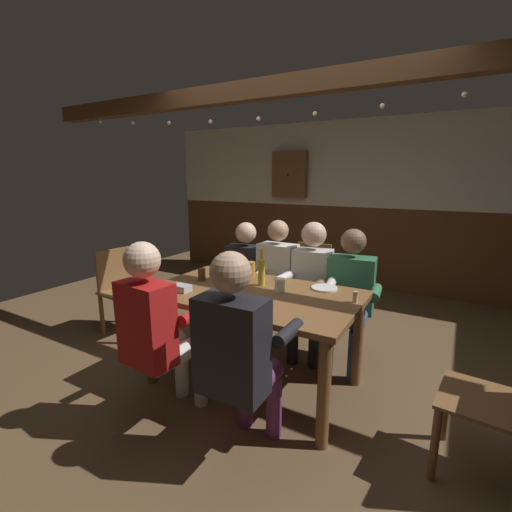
{
  "coord_description": "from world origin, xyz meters",
  "views": [
    {
      "loc": [
        1.32,
        -2.29,
        1.63
      ],
      "look_at": [
        0.0,
        0.0,
        1.04
      ],
      "focal_mm": 25.23,
      "sensor_mm": 36.0,
      "label": 1
    }
  ],
  "objects": [
    {
      "name": "back_wall_upper",
      "position": [
        0.0,
        3.06,
        1.8
      ],
      "size": [
        6.42,
        0.12,
        1.23
      ],
      "primitive_type": "cube",
      "color": "silver"
    },
    {
      "name": "pint_glass_4",
      "position": [
        0.18,
        0.06,
        0.82
      ],
      "size": [
        0.08,
        0.08,
        0.1
      ],
      "primitive_type": "cylinder",
      "color": "white",
      "rests_on": "dining_table"
    },
    {
      "name": "wall_dart_cabinet",
      "position": [
        -1.08,
        2.93,
        1.65
      ],
      "size": [
        0.56,
        0.15,
        0.7
      ],
      "color": "brown"
    },
    {
      "name": "person_2",
      "position": [
        0.19,
        0.67,
        0.68
      ],
      "size": [
        0.53,
        0.57,
        1.23
      ],
      "rotation": [
        0.0,
        0.0,
        3.32
      ],
      "color": "silver",
      "rests_on": "ground_plane"
    },
    {
      "name": "pint_glass_0",
      "position": [
        -0.52,
        0.0,
        0.82
      ],
      "size": [
        0.06,
        0.06,
        0.1
      ],
      "primitive_type": "cylinder",
      "color": "#4C2D19",
      "rests_on": "dining_table"
    },
    {
      "name": "pint_glass_2",
      "position": [
        -0.2,
        0.16,
        0.82
      ],
      "size": [
        0.07,
        0.07,
        0.11
      ],
      "primitive_type": "cylinder",
      "color": "#4C2D19",
      "rests_on": "dining_table"
    },
    {
      "name": "chair_empty_near_left",
      "position": [
        1.61,
        -0.21,
        0.48
      ],
      "size": [
        0.48,
        0.48,
        0.88
      ],
      "rotation": [
        0.0,
        0.0,
        1.47
      ],
      "color": "brown",
      "rests_on": "ground_plane"
    },
    {
      "name": "ceiling_beam",
      "position": [
        0.0,
        0.53,
        2.33
      ],
      "size": [
        5.77,
        0.14,
        0.16
      ],
      "primitive_type": "cube",
      "color": "brown"
    },
    {
      "name": "person_1",
      "position": [
        -0.18,
        0.65,
        0.67
      ],
      "size": [
        0.52,
        0.55,
        1.22
      ],
      "rotation": [
        0.0,
        0.0,
        3.09
      ],
      "color": "silver",
      "rests_on": "ground_plane"
    },
    {
      "name": "bottle_1",
      "position": [
        -0.04,
        -0.2,
        0.85
      ],
      "size": [
        0.05,
        0.05,
        0.22
      ],
      "color": "#593314",
      "rests_on": "dining_table"
    },
    {
      "name": "chair_empty_far_end",
      "position": [
        -0.1,
        1.41,
        0.48
      ],
      "size": [
        0.47,
        0.47,
        0.88
      ],
      "rotation": [
        0.0,
        0.0,
        -3.07
      ],
      "color": "brown",
      "rests_on": "ground_plane"
    },
    {
      "name": "person_5",
      "position": [
        0.32,
        -0.75,
        0.7
      ],
      "size": [
        0.53,
        0.51,
        1.26
      ],
      "rotation": [
        0.0,
        0.0,
        0.02
      ],
      "color": "black",
      "rests_on": "ground_plane"
    },
    {
      "name": "pint_glass_6",
      "position": [
        0.24,
        -0.44,
        0.83
      ],
      "size": [
        0.08,
        0.08,
        0.12
      ],
      "primitive_type": "cylinder",
      "color": "#4C2D19",
      "rests_on": "dining_table"
    },
    {
      "name": "pint_glass_1",
      "position": [
        -0.23,
        0.32,
        0.83
      ],
      "size": [
        0.08,
        0.08,
        0.13
      ],
      "primitive_type": "cylinder",
      "color": "gold",
      "rests_on": "dining_table"
    },
    {
      "name": "dining_table",
      "position": [
        0.0,
        -0.04,
        0.66
      ],
      "size": [
        1.59,
        0.95,
        0.77
      ],
      "color": "brown",
      "rests_on": "ground_plane"
    },
    {
      "name": "condiment_caddy",
      "position": [
        -0.48,
        -0.3,
        0.79
      ],
      "size": [
        0.14,
        0.1,
        0.05
      ],
      "primitive_type": "cube",
      "color": "#B2B7BC",
      "rests_on": "dining_table"
    },
    {
      "name": "person_4",
      "position": [
        -0.31,
        -0.74,
        0.69
      ],
      "size": [
        0.51,
        0.53,
        1.25
      ],
      "rotation": [
        0.0,
        0.0,
        -0.09
      ],
      "color": "#AD1919",
      "rests_on": "ground_plane"
    },
    {
      "name": "bottle_0",
      "position": [
        -0.02,
        0.13,
        0.89
      ],
      "size": [
        0.06,
        0.06,
        0.3
      ],
      "color": "gold",
      "rests_on": "dining_table"
    },
    {
      "name": "string_lights",
      "position": [
        0.0,
        0.48,
        2.14
      ],
      "size": [
        4.53,
        0.04,
        0.15
      ],
      "color": "#F9EAB2"
    },
    {
      "name": "plate_0",
      "position": [
        0.45,
        0.29,
        0.78
      ],
      "size": [
        0.2,
        0.2,
        0.01
      ],
      "primitive_type": "cylinder",
      "color": "white",
      "rests_on": "dining_table"
    },
    {
      "name": "ground_plane",
      "position": [
        0.0,
        0.0,
        0.0
      ],
      "size": [
        7.7,
        7.7,
        0.0
      ],
      "primitive_type": "plane",
      "color": "brown"
    },
    {
      "name": "person_0",
      "position": [
        -0.52,
        0.66,
        0.65
      ],
      "size": [
        0.57,
        0.56,
        1.18
      ],
      "rotation": [
        0.0,
        0.0,
        3.33
      ],
      "color": "black",
      "rests_on": "ground_plane"
    },
    {
      "name": "chair_empty_near_right",
      "position": [
        -1.7,
        0.14,
        0.48
      ],
      "size": [
        0.48,
        0.48,
        0.88
      ],
      "rotation": [
        0.0,
        0.0,
        -1.67
      ],
      "color": "brown",
      "rests_on": "ground_plane"
    },
    {
      "name": "table_candle",
      "position": [
        0.74,
        0.1,
        0.81
      ],
      "size": [
        0.04,
        0.04,
        0.08
      ],
      "primitive_type": "cylinder",
      "color": "#F9E08C",
      "rests_on": "dining_table"
    },
    {
      "name": "pint_glass_5",
      "position": [
        -0.21,
        -0.1,
        0.83
      ],
      "size": [
        0.06,
        0.06,
        0.11
      ],
      "primitive_type": "cylinder",
      "color": "#E5C64C",
      "rests_on": "dining_table"
    },
    {
      "name": "back_wall_wainscot",
      "position": [
        0.0,
        3.06,
        0.59
      ],
      "size": [
        6.42,
        0.12,
        1.18
      ],
      "primitive_type": "cube",
      "color": "brown",
      "rests_on": "ground_plane"
    },
    {
      "name": "pint_glass_3",
      "position": [
        -0.4,
        0.14,
        0.84
      ],
      "size": [
        0.08,
        0.08,
        0.14
      ],
      "primitive_type": "cylinder",
      "color": "#4C2D19",
      "rests_on": "dining_table"
    },
    {
      "name": "person_3",
      "position": [
        0.55,
        0.66,
        0.66
      ],
      "size": [
        0.56,
        0.54,
        1.19
      ],
      "rotation": [
        0.0,
        0.0,
        3.25
      ],
      "color": "#33724C",
      "rests_on": "ground_plane"
    }
  ]
}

